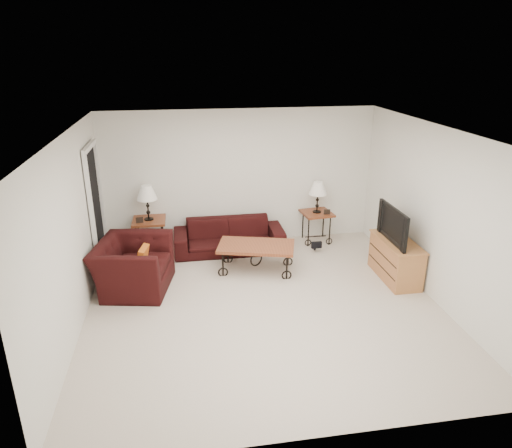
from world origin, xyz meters
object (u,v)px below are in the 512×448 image
at_px(tv_stand, 395,260).
at_px(sofa, 229,236).
at_px(side_table_left, 150,236).
at_px(coffee_table, 256,258).
at_px(television, 398,224).
at_px(backpack, 315,241).
at_px(armchair, 133,266).
at_px(lamp_right, 318,197).
at_px(side_table_right, 316,227).
at_px(lamp_left, 147,203).

bearing_deg(tv_stand, sofa, 148.98).
bearing_deg(sofa, side_table_left, 172.73).
bearing_deg(sofa, coffee_table, -67.95).
relative_size(sofa, television, 2.04).
distance_m(tv_stand, backpack, 1.59).
distance_m(sofa, armchair, 1.99).
distance_m(side_table_left, coffee_table, 2.06).
bearing_deg(backpack, coffee_table, -134.87).
bearing_deg(tv_stand, television, 180.00).
bearing_deg(coffee_table, side_table_left, 149.07).
distance_m(sofa, side_table_left, 1.42).
relative_size(armchair, television, 1.22).
height_order(lamp_right, tv_stand, lamp_right).
height_order(sofa, side_table_left, side_table_left).
relative_size(sofa, tv_stand, 1.83).
relative_size(side_table_right, tv_stand, 0.55).
height_order(side_table_right, coffee_table, side_table_right).
xyz_separation_m(side_table_left, lamp_right, (3.10, 0.00, 0.57)).
bearing_deg(television, side_table_right, -154.64).
relative_size(lamp_left, lamp_right, 1.06).
xyz_separation_m(sofa, side_table_right, (1.69, 0.18, 0.01)).
xyz_separation_m(side_table_right, television, (0.80, -1.69, 0.63)).
distance_m(side_table_left, backpack, 2.99).
height_order(side_table_right, armchair, armchair).
distance_m(sofa, lamp_right, 1.80).
xyz_separation_m(sofa, coffee_table, (0.36, -0.88, -0.06)).
bearing_deg(side_table_right, backpack, -107.92).
bearing_deg(armchair, sofa, -42.27).
height_order(side_table_right, tv_stand, tv_stand).
bearing_deg(lamp_right, side_table_left, 180.00).
relative_size(side_table_right, lamp_right, 1.00).
xyz_separation_m(side_table_left, lamp_left, (0.00, 0.00, 0.63)).
distance_m(sofa, side_table_right, 1.70).
xyz_separation_m(sofa, lamp_right, (1.69, 0.18, 0.60)).
bearing_deg(television, coffee_table, -106.47).
height_order(side_table_left, lamp_right, lamp_right).
bearing_deg(television, sofa, -121.22).
bearing_deg(side_table_left, lamp_left, 0.00).
bearing_deg(coffee_table, armchair, -171.26).
xyz_separation_m(side_table_left, tv_stand, (3.92, -1.69, 0.01)).
distance_m(side_table_right, lamp_left, 3.17).
bearing_deg(coffee_table, lamp_right, 38.44).
relative_size(side_table_right, coffee_table, 0.48).
height_order(side_table_left, tv_stand, tv_stand).
bearing_deg(sofa, lamp_left, 172.73).
distance_m(side_table_right, coffee_table, 1.70).
xyz_separation_m(lamp_right, backpack, (-0.14, -0.42, -0.70)).
distance_m(lamp_right, armchair, 3.59).
bearing_deg(lamp_right, armchair, -157.54).
bearing_deg(sofa, lamp_right, 6.09).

